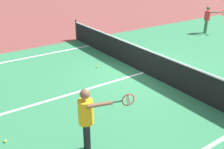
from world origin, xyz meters
TOP-DOWN VIEW (x-y plane):
  - ground_plane at (0.00, 0.00)m, footprint 60.00×60.00m
  - court_surface_inbounds at (0.00, 0.00)m, footprint 10.62×24.40m
  - line_center_service at (0.00, -3.20)m, footprint 0.10×6.40m
  - net at (0.00, 0.00)m, footprint 11.02×0.09m
  - player_near at (2.69, -3.92)m, footprint 0.73×1.09m
  - player_far at (-2.42, 6.85)m, footprint 0.93×0.87m
  - tennis_ball_near_net at (-1.47, -1.18)m, footprint 0.07×0.07m
  - tennis_ball_mid_court at (1.31, -5.38)m, footprint 0.07×0.07m

SIDE VIEW (x-z plane):
  - ground_plane at x=0.00m, z-range 0.00..0.00m
  - court_surface_inbounds at x=0.00m, z-range 0.00..0.00m
  - line_center_service at x=0.00m, z-range 0.00..0.01m
  - tennis_ball_near_net at x=-1.47m, z-range 0.00..0.07m
  - tennis_ball_mid_court at x=1.31m, z-range 0.00..0.07m
  - net at x=0.00m, z-range -0.04..1.03m
  - player_far at x=-2.42m, z-range 0.18..1.70m
  - player_near at x=2.69m, z-range 0.18..1.74m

